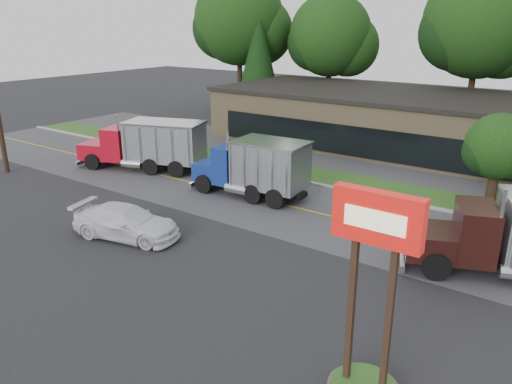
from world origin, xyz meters
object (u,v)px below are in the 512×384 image
dump_truck_red (149,144)px  bilo_sign (368,337)px  dump_truck_blue (256,166)px  rally_car (126,222)px

dump_truck_red → bilo_sign: bearing=130.6°
dump_truck_blue → rally_car: size_ratio=1.35×
dump_truck_red → rally_car: (7.54, -8.49, -1.05)m
bilo_sign → dump_truck_blue: bilo_sign is taller
dump_truck_blue → rally_car: (-1.56, -8.23, -1.04)m
bilo_sign → rally_car: (-13.53, 3.56, -1.27)m
rally_car → dump_truck_blue: bearing=-25.0°
dump_truck_red → dump_truck_blue: size_ratio=1.29×
bilo_sign → dump_truck_blue: (-11.97, 11.79, -0.23)m
bilo_sign → dump_truck_red: bilo_sign is taller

